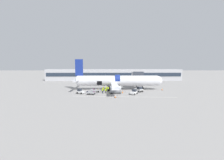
% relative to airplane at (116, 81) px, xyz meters
% --- Properties ---
extents(ground_plane, '(500.00, 500.00, 0.00)m').
position_rel_airplane_xyz_m(ground_plane, '(-0.20, -7.72, -3.17)').
color(ground_plane, gray).
extents(apron_marking_line, '(29.38, 2.25, 0.01)m').
position_rel_airplane_xyz_m(apron_marking_line, '(1.71, -12.67, -3.16)').
color(apron_marking_line, silver).
rests_on(apron_marking_line, ground_plane).
extents(terminal_strip, '(80.28, 8.95, 6.64)m').
position_rel_airplane_xyz_m(terminal_strip, '(-0.20, 37.13, 0.15)').
color(terminal_strip, '#B2B2B7').
rests_on(terminal_strip, ground_plane).
extents(jet_bridge_stub, '(3.95, 8.37, 6.51)m').
position_rel_airplane_xyz_m(jet_bridge_stub, '(8.42, 5.15, 1.48)').
color(jet_bridge_stub, '#4C4C51').
rests_on(jet_bridge_stub, ground_plane).
extents(airplane, '(33.04, 28.18, 11.07)m').
position_rel_airplane_xyz_m(airplane, '(0.00, 0.00, 0.00)').
color(airplane, silver).
rests_on(airplane, ground_plane).
extents(baggage_tug_lead, '(2.62, 3.13, 1.56)m').
position_rel_airplane_xyz_m(baggage_tug_lead, '(5.03, -9.05, -2.51)').
color(baggage_tug_lead, white).
rests_on(baggage_tug_lead, ground_plane).
extents(baggage_tug_mid, '(2.60, 2.28, 1.56)m').
position_rel_airplane_xyz_m(baggage_tug_mid, '(-11.58, -7.84, -2.53)').
color(baggage_tug_mid, white).
rests_on(baggage_tug_mid, ground_plane).
extents(baggage_tug_rear, '(2.77, 3.58, 1.80)m').
position_rel_airplane_xyz_m(baggage_tug_rear, '(7.41, -4.57, -2.40)').
color(baggage_tug_rear, white).
rests_on(baggage_tug_rear, ground_plane).
extents(baggage_cart_loading, '(4.14, 2.19, 1.18)m').
position_rel_airplane_xyz_m(baggage_cart_loading, '(-7.18, -5.11, -2.62)').
color(baggage_cart_loading, '#999BA0').
rests_on(baggage_cart_loading, ground_plane).
extents(baggage_cart_queued, '(3.40, 2.34, 0.99)m').
position_rel_airplane_xyz_m(baggage_cart_queued, '(-7.87, -9.28, -2.71)').
color(baggage_cart_queued, '#999BA0').
rests_on(baggage_cart_queued, ground_plane).
extents(ground_crew_loader_a, '(0.54, 0.54, 1.67)m').
position_rel_airplane_xyz_m(ground_crew_loader_a, '(-2.92, -3.94, -2.29)').
color(ground_crew_loader_a, black).
rests_on(ground_crew_loader_a, ground_plane).
extents(ground_crew_loader_b, '(0.49, 0.52, 1.58)m').
position_rel_airplane_xyz_m(ground_crew_loader_b, '(-4.54, -3.97, -2.34)').
color(ground_crew_loader_b, '#2D2D33').
rests_on(ground_crew_loader_b, ground_plane).
extents(ground_crew_driver, '(0.49, 0.53, 1.59)m').
position_rel_airplane_xyz_m(ground_crew_driver, '(-4.52, -2.64, -2.33)').
color(ground_crew_driver, '#1E2338').
rests_on(ground_crew_driver, ground_plane).
extents(ground_crew_supervisor, '(0.58, 0.58, 1.80)m').
position_rel_airplane_xyz_m(ground_crew_supervisor, '(-3.49, -3.06, -2.22)').
color(ground_crew_supervisor, '#1E2338').
rests_on(ground_crew_supervisor, ground_plane).
extents(ground_crew_helper, '(0.55, 0.37, 1.60)m').
position_rel_airplane_xyz_m(ground_crew_helper, '(-3.68, -7.03, -2.33)').
color(ground_crew_helper, '#2D2D33').
rests_on(ground_crew_helper, ground_plane).
extents(ground_crew_marshal, '(0.55, 0.57, 1.75)m').
position_rel_airplane_xyz_m(ground_crew_marshal, '(-4.65, -7.37, -2.25)').
color(ground_crew_marshal, '#1E2338').
rests_on(ground_crew_marshal, ground_plane).
extents(suitcase_on_tarmac_upright, '(0.60, 0.47, 0.76)m').
position_rel_airplane_xyz_m(suitcase_on_tarmac_upright, '(-9.47, -7.25, -2.85)').
color(suitcase_on_tarmac_upright, '#1E2347').
rests_on(suitcase_on_tarmac_upright, ground_plane).
extents(safety_cone_nose, '(0.60, 0.60, 0.69)m').
position_rel_airplane_xyz_m(safety_cone_nose, '(16.44, -1.16, -2.85)').
color(safety_cone_nose, black).
rests_on(safety_cone_nose, ground_plane).
extents(safety_cone_engine_left, '(0.53, 0.53, 0.67)m').
position_rel_airplane_xyz_m(safety_cone_engine_left, '(-0.82, -13.90, -2.86)').
color(safety_cone_engine_left, black).
rests_on(safety_cone_engine_left, ground_plane).
extents(safety_cone_wingtip, '(0.53, 0.53, 0.79)m').
position_rel_airplane_xyz_m(safety_cone_wingtip, '(1.73, -6.74, -2.80)').
color(safety_cone_wingtip, black).
rests_on(safety_cone_wingtip, ground_plane).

